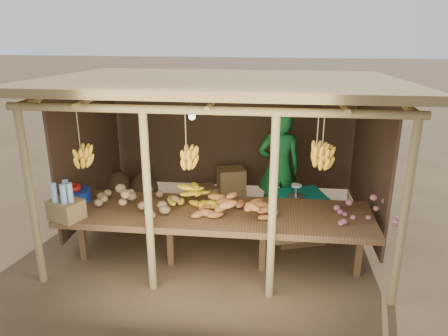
# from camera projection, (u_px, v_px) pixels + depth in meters

# --- Properties ---
(ground) EXTENTS (60.00, 60.00, 0.00)m
(ground) POSITION_uv_depth(u_px,v_px,m) (224.00, 233.00, 6.64)
(ground) COLOR brown
(ground) RESTS_ON ground
(stall_structure) EXTENTS (4.70, 3.50, 2.43)m
(stall_structure) POSITION_uv_depth(u_px,v_px,m) (222.00, 110.00, 5.95)
(stall_structure) COLOR tan
(stall_structure) RESTS_ON ground
(counter) EXTENTS (3.90, 1.05, 0.80)m
(counter) POSITION_uv_depth(u_px,v_px,m) (216.00, 216.00, 5.51)
(counter) COLOR brown
(counter) RESTS_ON ground
(potato_heap) EXTENTS (1.14, 0.73, 0.37)m
(potato_heap) POSITION_uv_depth(u_px,v_px,m) (134.00, 193.00, 5.57)
(potato_heap) COLOR olive
(potato_heap) RESTS_ON counter
(sweet_potato_heap) EXTENTS (1.14, 0.88, 0.36)m
(sweet_potato_heap) POSITION_uv_depth(u_px,v_px,m) (239.00, 203.00, 5.28)
(sweet_potato_heap) COLOR #C77233
(sweet_potato_heap) RESTS_ON counter
(onion_heap) EXTENTS (0.93, 0.77, 0.36)m
(onion_heap) POSITION_uv_depth(u_px,v_px,m) (373.00, 206.00, 5.20)
(onion_heap) COLOR #B7596F
(onion_heap) RESTS_ON counter
(banana_pile) EXTENTS (0.72, 0.55, 0.35)m
(banana_pile) POSITION_uv_depth(u_px,v_px,m) (189.00, 193.00, 5.59)
(banana_pile) COLOR yellow
(banana_pile) RESTS_ON counter
(tomato_basin) EXTENTS (0.41, 0.41, 0.21)m
(tomato_basin) POSITION_uv_depth(u_px,v_px,m) (75.00, 194.00, 5.79)
(tomato_basin) COLOR navy
(tomato_basin) RESTS_ON counter
(bottle_box) EXTENTS (0.46, 0.42, 0.47)m
(bottle_box) POSITION_uv_depth(u_px,v_px,m) (66.00, 205.00, 5.24)
(bottle_box) COLOR olive
(bottle_box) RESTS_ON counter
(vendor) EXTENTS (0.71, 0.51, 1.81)m
(vendor) POSITION_uv_depth(u_px,v_px,m) (279.00, 168.00, 6.75)
(vendor) COLOR #176A2C
(vendor) RESTS_ON ground
(tarp_crate) EXTENTS (0.92, 0.85, 0.90)m
(tarp_crate) POSITION_uv_depth(u_px,v_px,m) (298.00, 216.00, 6.36)
(tarp_crate) COLOR brown
(tarp_crate) RESTS_ON ground
(carton_stack) EXTENTS (1.02, 0.49, 0.70)m
(carton_stack) POSITION_uv_depth(u_px,v_px,m) (222.00, 191.00, 7.42)
(carton_stack) COLOR olive
(carton_stack) RESTS_ON ground
(burlap_sacks) EXTENTS (0.96, 0.51, 0.68)m
(burlap_sacks) POSITION_uv_depth(u_px,v_px,m) (131.00, 187.00, 7.64)
(burlap_sacks) COLOR #4B3523
(burlap_sacks) RESTS_ON ground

